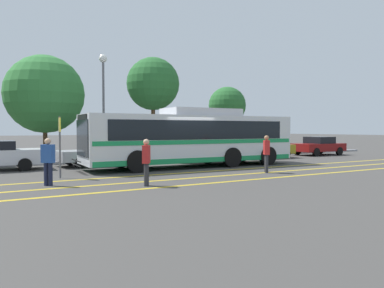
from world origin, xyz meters
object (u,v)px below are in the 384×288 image
object	(u,v)px
parked_car_2	(201,148)
parked_car_4	(318,146)
tree_1	(227,106)
parked_car_3	(262,147)
pedestrian_1	(266,152)
bus_stop_sign	(60,139)
transit_bus	(192,137)
tree_3	(153,84)
pedestrian_2	(48,159)
pedestrian_0	(146,159)
tree_0	(45,94)
parked_car_1	(103,153)
street_lamp	(103,85)

from	to	relation	value
parked_car_2	parked_car_4	size ratio (longest dim) A/B	1.00
parked_car_4	tree_1	size ratio (longest dim) A/B	0.74
parked_car_3	pedestrian_1	xyz separation A→B (m)	(-5.34, -6.57, 0.21)
bus_stop_sign	transit_bus	bearing A→B (deg)	-77.70
tree_3	pedestrian_1	bearing A→B (deg)	-87.83
transit_bus	parked_car_2	world-z (taller)	transit_bus
tree_3	pedestrian_2	bearing A→B (deg)	-129.18
parked_car_4	pedestrian_0	distance (m)	18.83
tree_3	tree_0	bearing A→B (deg)	162.47
parked_car_1	street_lamp	xyz separation A→B (m)	(0.86, 2.75, 3.95)
parked_car_2	parked_car_4	bearing A→B (deg)	-89.58
parked_car_3	tree_3	distance (m)	8.62
parked_car_3	street_lamp	xyz separation A→B (m)	(-9.73, 3.21, 3.87)
pedestrian_2	bus_stop_sign	size ratio (longest dim) A/B	0.67
transit_bus	tree_0	size ratio (longest dim) A/B	1.68
bus_stop_sign	tree_0	size ratio (longest dim) A/B	0.36
parked_car_3	pedestrian_1	bearing A→B (deg)	-35.06
parked_car_2	bus_stop_sign	size ratio (longest dim) A/B	1.63
pedestrian_0	pedestrian_1	world-z (taller)	pedestrian_1
bus_stop_sign	street_lamp	distance (m)	8.69
pedestrian_1	pedestrian_2	xyz separation A→B (m)	(-9.03, 0.74, -0.02)
transit_bus	parked_car_3	distance (m)	7.39
parked_car_2	parked_car_3	bearing A→B (deg)	-90.78
parked_car_2	tree_3	xyz separation A→B (m)	(-1.02, 4.71, 4.29)
pedestrian_1	tree_1	bearing A→B (deg)	2.28
tree_0	tree_3	world-z (taller)	tree_3
tree_3	street_lamp	bearing A→B (deg)	-159.16
tree_0	tree_1	bearing A→B (deg)	-5.74
parked_car_3	pedestrian_2	distance (m)	15.51
parked_car_1	pedestrian_2	xyz separation A→B (m)	(-3.78, -6.30, 0.27)
parked_car_3	tree_0	xyz separation A→B (m)	(-12.56, 6.86, 3.49)
pedestrian_1	street_lamp	distance (m)	11.33
transit_bus	tree_0	bearing A→B (deg)	32.44
transit_bus	parked_car_4	distance (m)	12.88
transit_bus	pedestrian_1	xyz separation A→B (m)	(1.52, -3.94, -0.57)
parked_car_1	tree_3	xyz separation A→B (m)	(4.82, 4.26, 4.41)
pedestrian_0	tree_3	size ratio (longest dim) A/B	0.23
parked_car_4	parked_car_1	bearing A→B (deg)	89.37
parked_car_2	parked_car_3	xyz separation A→B (m)	(4.75, -0.00, -0.05)
parked_car_2	tree_1	xyz separation A→B (m)	(5.83, 5.49, 3.05)
pedestrian_1	pedestrian_2	size ratio (longest dim) A/B	1.02
tree_0	tree_1	world-z (taller)	tree_0
parked_car_1	pedestrian_2	world-z (taller)	pedestrian_2
parked_car_1	tree_3	distance (m)	7.80
tree_0	pedestrian_2	bearing A→B (deg)	-98.13
parked_car_4	pedestrian_0	size ratio (longest dim) A/B	2.48
parked_car_1	street_lamp	world-z (taller)	street_lamp
pedestrian_0	tree_0	size ratio (longest dim) A/B	0.24
bus_stop_sign	pedestrian_2	bearing A→B (deg)	160.15
pedestrian_1	tree_3	world-z (taller)	tree_3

